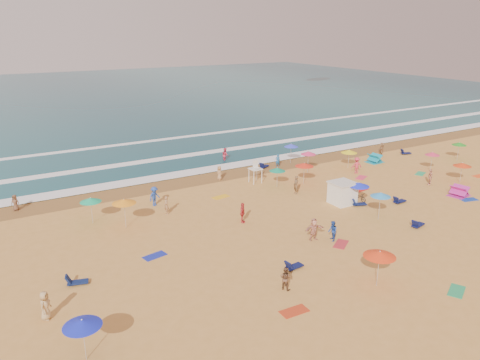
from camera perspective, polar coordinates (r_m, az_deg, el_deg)
ground at (r=43.51m, az=7.23°, el=-3.42°), size 220.00×220.00×0.00m
ocean at (r=119.56m, az=-18.37°, el=9.61°), size 220.00×140.00×0.18m
wet_sand at (r=53.34m, az=-0.94°, el=0.83°), size 220.00×220.00×0.00m
surf_foam at (r=60.84m, az=-5.05°, el=3.04°), size 200.00×18.70×0.05m
cabana at (r=44.99m, az=12.36°, el=-1.61°), size 2.00×2.00×2.00m
cabana_roof at (r=44.65m, az=12.45°, el=-0.33°), size 2.20×2.20×0.12m
bicycle at (r=46.24m, az=14.30°, el=-1.99°), size 0.81×1.64×0.82m
lifeguard_stand at (r=49.84m, az=1.88°, el=0.82°), size 1.20×1.20×2.10m
beach_umbrellas at (r=45.15m, az=9.60°, el=0.19°), size 50.79×27.79×0.80m
loungers at (r=46.12m, az=14.25°, el=-2.36°), size 48.91×22.30×0.34m
towels at (r=43.87m, az=14.83°, el=-3.69°), size 40.13×24.04×0.03m
popup_tents at (r=55.24m, az=20.28°, el=0.93°), size 3.92×14.76×1.20m
beachgoers at (r=45.65m, az=4.35°, el=-1.12°), size 44.53×29.38×2.13m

